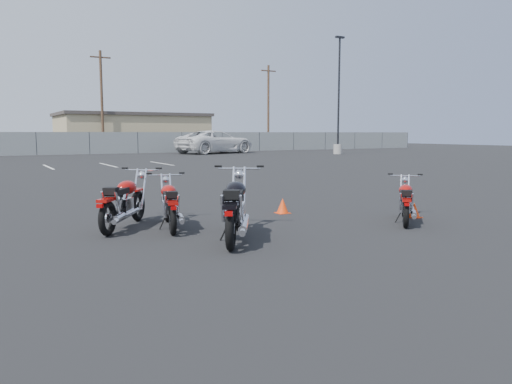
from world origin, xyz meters
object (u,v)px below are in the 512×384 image
motorcycle_rear_red (406,202)px  motorcycle_third_red (170,205)px  motorcycle_front_red (124,202)px  white_van (215,135)px  motorcycle_second_black (235,208)px

motorcycle_rear_red → motorcycle_third_red: bearing=158.1°
motorcycle_third_red → motorcycle_front_red: bearing=149.2°
motorcycle_front_red → white_van: 33.61m
motorcycle_front_red → motorcycle_third_red: (0.72, -0.43, -0.04)m
motorcycle_front_red → white_van: size_ratio=0.24×
motorcycle_front_red → motorcycle_third_red: motorcycle_front_red is taller
motorcycle_third_red → motorcycle_rear_red: 4.49m
motorcycle_second_black → motorcycle_front_red: bearing=124.8°
motorcycle_third_red → white_van: white_van is taller
motorcycle_second_black → white_van: bearing=65.7°
motorcycle_third_red → white_van: 33.67m
motorcycle_front_red → motorcycle_rear_red: size_ratio=1.27×
motorcycle_front_red → motorcycle_second_black: (1.31, -1.88, 0.05)m
motorcycle_rear_red → motorcycle_second_black: bearing=176.4°
motorcycle_second_black → white_van: white_van is taller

